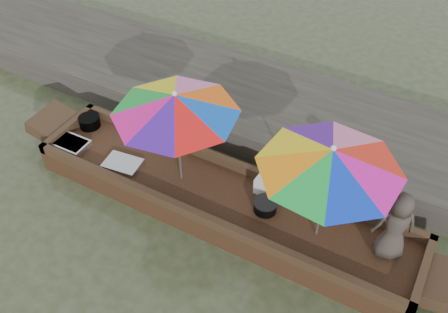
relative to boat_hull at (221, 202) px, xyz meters
The scene contains 11 objects.
water 0.17m from the boat_hull, ahead, with size 80.00×80.00×0.00m, color #303C1F.
dock 2.20m from the boat_hull, 90.00° to the left, with size 22.00×2.20×0.50m, color #2D2B26.
boat_hull is the anchor object (origin of this frame).
cooking_pot 2.64m from the boat_hull, behind, with size 0.34×0.34×0.18m, color black.
tray_crayfish 2.56m from the boat_hull, behind, with size 0.55×0.38×0.09m, color silver.
tray_scallop 1.60m from the boat_hull, behind, with size 0.55×0.38×0.06m, color silver.
charcoal_grill 0.73m from the boat_hull, ahead, with size 0.32×0.32×0.15m, color black.
supply_bag 0.71m from the boat_hull, 32.73° to the left, with size 0.28×0.22×0.26m, color silver.
vendor 2.44m from the boat_hull, ahead, with size 0.51×0.34×1.05m, color #39312C.
umbrella_bow 1.16m from the boat_hull, behind, with size 1.72×1.72×1.55m, color blue, non-canonical shape.
umbrella_stern 1.73m from the boat_hull, ahead, with size 1.75×1.75×1.55m, color red, non-canonical shape.
Camera 1 is at (2.36, -4.16, 5.59)m, focal length 40.00 mm.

